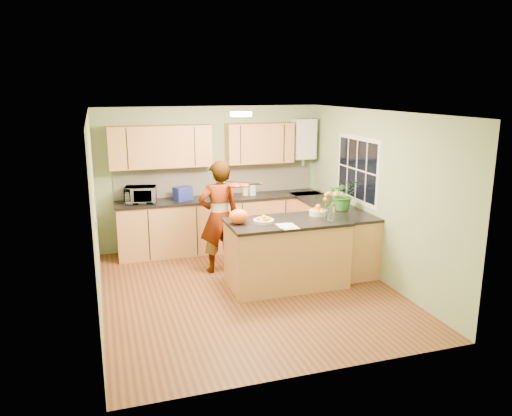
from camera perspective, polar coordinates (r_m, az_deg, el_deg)
name	(u,v)px	position (r m, az deg, el deg)	size (l,w,h in m)	color
floor	(248,290)	(7.22, -0.91, -9.33)	(4.50, 4.50, 0.00)	#592E19
ceiling	(247,112)	(6.65, -1.00, 10.90)	(4.00, 4.50, 0.02)	white
wall_back	(211,177)	(8.96, -5.13, 3.52)	(4.00, 0.02, 2.50)	#94AF7D
wall_front	(316,257)	(4.80, 6.87, -5.53)	(4.00, 0.02, 2.50)	#94AF7D
wall_left	(95,216)	(6.56, -17.93, -0.88)	(0.02, 4.50, 2.50)	#94AF7D
wall_right	(376,195)	(7.64, 13.57, 1.41)	(0.02, 4.50, 2.50)	#94AF7D
back_counter	(222,223)	(8.87, -3.96, -1.73)	(3.64, 0.62, 0.94)	#C07C4D
right_counter	(331,232)	(8.41, 8.53, -2.73)	(0.62, 2.24, 0.94)	#C07C4D
splashback	(217,180)	(8.98, -4.47, 3.22)	(3.60, 0.02, 0.52)	silver
upper_cabinets	(203,145)	(8.68, -6.10, 7.16)	(3.20, 0.34, 0.70)	#C07C4D
boiler	(303,139)	(9.24, 5.44, 7.86)	(0.40, 0.30, 0.86)	silver
window_right	(357,169)	(8.09, 11.45, 4.35)	(0.01, 1.30, 1.05)	silver
light_switch	(96,224)	(5.96, -17.80, -1.79)	(0.02, 0.09, 0.09)	silver
ceiling_lamp	(241,114)	(6.94, -1.72, 10.69)	(0.30, 0.30, 0.07)	#FFEABF
peninsula_island	(287,253)	(7.24, 3.51, -5.16)	(1.70, 0.87, 0.97)	#C07C4D
fruit_dish	(264,220)	(6.97, 0.88, -1.34)	(0.29, 0.29, 0.10)	beige
orange_bowl	(318,211)	(7.42, 7.11, -0.32)	(0.26, 0.26, 0.15)	beige
flower_vase	(332,200)	(7.10, 8.64, 0.92)	(0.24, 0.24, 0.45)	silver
orange_bag	(239,216)	(6.90, -2.00, -0.98)	(0.27, 0.23, 0.21)	#FF6215
papers	(288,226)	(6.79, 3.69, -2.09)	(0.23, 0.31, 0.01)	white
violinist	(219,217)	(7.69, -4.23, -1.03)	(0.64, 0.42, 1.75)	#EDBD91
violin	(235,185)	(7.41, -2.40, 2.61)	(0.56, 0.23, 0.11)	#511105
microwave	(141,195)	(8.51, -13.06, 1.49)	(0.50, 0.34, 0.28)	silver
blue_box	(183,193)	(8.61, -8.38, 1.66)	(0.28, 0.21, 0.23)	navy
kettle	(220,190)	(8.76, -4.12, 2.10)	(0.17, 0.17, 0.32)	#AEADB2
jar_cream	(246,191)	(8.89, -1.20, 1.95)	(0.10, 0.10, 0.15)	beige
jar_white	(253,190)	(8.90, -0.39, 2.07)	(0.12, 0.12, 0.18)	silver
potted_plant	(344,195)	(7.88, 10.00, 1.51)	(0.45, 0.39, 0.50)	#2A6B23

